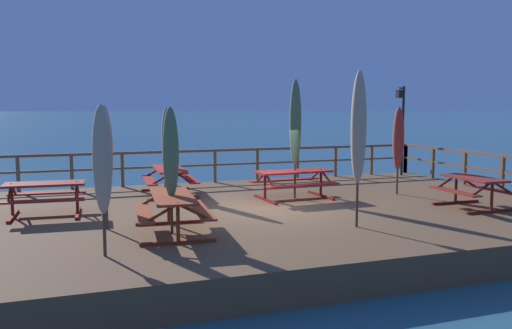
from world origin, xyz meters
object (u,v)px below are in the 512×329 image
object	(u,v)px
picnic_table_front_right	(173,205)
picnic_table_mid_left	(473,186)
patio_umbrella_tall_front	(167,139)
lamp_post_hooked	(402,117)
picnic_table_back_left	(169,175)
patio_umbrella_short_front	(171,153)
patio_umbrella_tall_back_right	(398,139)
picnic_table_mid_centre	(45,192)
patio_umbrella_short_mid	(295,123)
patio_umbrella_tall_mid_right	(102,160)
patio_umbrella_tall_mid_left	(359,128)
picnic_table_mid_right	(294,178)
patio_umbrella_short_back	(105,151)

from	to	relation	value
picnic_table_front_right	picnic_table_mid_left	bearing A→B (deg)	0.88
patio_umbrella_tall_front	lamp_post_hooked	xyz separation A→B (m)	(8.63, 1.26, 0.54)
picnic_table_back_left	patio_umbrella_short_front	size ratio (longest dim) A/B	0.85
picnic_table_mid_left	patio_umbrella_tall_back_right	world-z (taller)	patio_umbrella_tall_back_right
picnic_table_back_left	picnic_table_mid_centre	xyz separation A→B (m)	(-3.22, -1.95, -0.01)
picnic_table_back_left	picnic_table_mid_centre	size ratio (longest dim) A/B	1.16
patio_umbrella_short_mid	picnic_table_front_right	bearing A→B (deg)	-143.41
picnic_table_back_left	patio_umbrella_tall_mid_right	distance (m)	6.34
patio_umbrella_tall_mid_right	patio_umbrella_tall_mid_left	xyz separation A→B (m)	(5.10, 0.49, 0.44)
picnic_table_mid_right	patio_umbrella_tall_front	bearing A→B (deg)	149.53
picnic_table_front_right	patio_umbrella_short_mid	world-z (taller)	patio_umbrella_short_mid
picnic_table_back_left	lamp_post_hooked	size ratio (longest dim) A/B	0.67
picnic_table_mid_right	picnic_table_back_left	bearing A→B (deg)	149.98
picnic_table_mid_right	patio_umbrella_short_back	xyz separation A→B (m)	(-5.06, -2.06, 1.04)
patio_umbrella_short_front	patio_umbrella_tall_front	size ratio (longest dim) A/B	1.01
patio_umbrella_tall_back_right	picnic_table_back_left	bearing A→B (deg)	161.17
picnic_table_back_left	patio_umbrella_tall_mid_left	size ratio (longest dim) A/B	0.66
patio_umbrella_short_mid	patio_umbrella_tall_back_right	size ratio (longest dim) A/B	1.30
patio_umbrella_short_mid	patio_umbrella_tall_back_right	bearing A→B (deg)	-7.16
picnic_table_front_right	patio_umbrella_short_front	size ratio (longest dim) A/B	0.88
patio_umbrella_short_back	patio_umbrella_tall_back_right	world-z (taller)	patio_umbrella_short_back
picnic_table_front_right	patio_umbrella_tall_back_right	xyz separation A→B (m)	(6.94, 2.53, 1.01)
picnic_table_mid_right	picnic_table_mid_centre	xyz separation A→B (m)	(-6.28, -0.19, -0.01)
patio_umbrella_tall_front	patio_umbrella_short_back	size ratio (longest dim) A/B	0.98
picnic_table_back_left	picnic_table_mid_left	world-z (taller)	same
picnic_table_mid_centre	patio_umbrella_tall_mid_right	xyz separation A→B (m)	(1.02, -3.90, 1.06)
patio_umbrella_short_back	patio_umbrella_tall_back_right	size ratio (longest dim) A/B	1.02
patio_umbrella_short_front	patio_umbrella_short_back	xyz separation A→B (m)	(-1.18, 0.80, 0.02)
patio_umbrella_short_mid	patio_umbrella_tall_front	size ratio (longest dim) A/B	1.30
picnic_table_mid_left	picnic_table_mid_right	bearing A→B (deg)	142.79
picnic_table_mid_centre	patio_umbrella_tall_back_right	distance (m)	9.41
patio_umbrella_tall_mid_right	picnic_table_mid_centre	bearing A→B (deg)	104.69
picnic_table_mid_centre	patio_umbrella_tall_front	world-z (taller)	patio_umbrella_tall_front
picnic_table_mid_left	patio_umbrella_short_back	bearing A→B (deg)	175.46
patio_umbrella_tall_front	picnic_table_mid_right	bearing A→B (deg)	-30.47
patio_umbrella_short_mid	patio_umbrella_short_front	distance (m)	4.92
patio_umbrella_short_front	picnic_table_mid_centre	bearing A→B (deg)	131.96
picnic_table_back_left	patio_umbrella_tall_back_right	distance (m)	6.56
picnic_table_mid_left	patio_umbrella_tall_mid_right	xyz separation A→B (m)	(-8.87, -1.35, 1.07)
lamp_post_hooked	patio_umbrella_tall_mid_left	bearing A→B (deg)	-130.50
patio_umbrella_short_front	lamp_post_hooked	xyz separation A→B (m)	(9.43, 5.93, 0.53)
patio_umbrella_tall_front	patio_umbrella_tall_mid_right	size ratio (longest dim) A/B	0.97
picnic_table_mid_right	patio_umbrella_short_mid	distance (m)	1.49
patio_umbrella_tall_front	patio_umbrella_short_back	bearing A→B (deg)	-117.06
patio_umbrella_short_mid	patio_umbrella_short_back	size ratio (longest dim) A/B	1.27
picnic_table_mid_right	picnic_table_back_left	size ratio (longest dim) A/B	0.99
picnic_table_back_left	patio_umbrella_short_front	distance (m)	4.80
picnic_table_mid_centre	patio_umbrella_short_back	bearing A→B (deg)	-56.92
picnic_table_mid_right	patio_umbrella_tall_mid_left	bearing A→B (deg)	-92.48
patio_umbrella_tall_mid_right	picnic_table_front_right	bearing A→B (deg)	41.39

